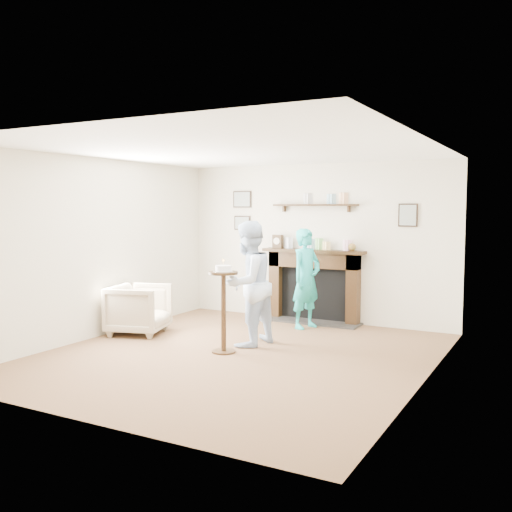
# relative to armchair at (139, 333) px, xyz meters

# --- Properties ---
(ground) EXTENTS (5.00, 5.00, 0.00)m
(ground) POSITION_rel_armchair_xyz_m (1.86, -0.38, 0.00)
(ground) COLOR brown
(ground) RESTS_ON ground
(room_shell) EXTENTS (4.54, 5.02, 2.52)m
(room_shell) POSITION_rel_armchair_xyz_m (1.86, 0.31, 1.62)
(room_shell) COLOR beige
(room_shell) RESTS_ON ground
(armchair) EXTENTS (0.97, 0.96, 0.71)m
(armchair) POSITION_rel_armchair_xyz_m (0.00, 0.00, 0.00)
(armchair) COLOR tan
(armchair) RESTS_ON ground
(man) EXTENTS (0.75, 0.89, 1.64)m
(man) POSITION_rel_armchair_xyz_m (1.72, 0.14, 0.00)
(man) COLOR silver
(man) RESTS_ON ground
(woman) EXTENTS (0.51, 0.63, 1.50)m
(woman) POSITION_rel_armchair_xyz_m (1.96, 1.51, 0.00)
(woman) COLOR #1FA8B3
(woman) RESTS_ON ground
(pedestal_table) EXTENTS (0.36, 0.36, 1.17)m
(pedestal_table) POSITION_rel_armchair_xyz_m (1.63, -0.33, 0.72)
(pedestal_table) COLOR black
(pedestal_table) RESTS_ON ground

